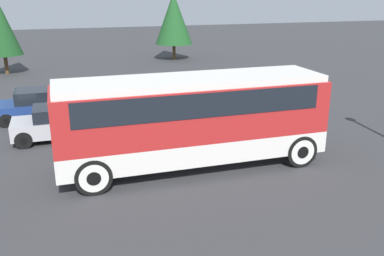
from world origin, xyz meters
name	(u,v)px	position (x,y,z in m)	size (l,w,h in m)	color
ground_plane	(192,167)	(0.00, 0.00, 0.00)	(120.00, 120.00, 0.00)	#38383A
tour_bus	(195,114)	(0.10, 0.00, 1.97)	(9.35, 2.57, 3.27)	silver
parked_car_near	(166,107)	(0.51, 5.75, 0.71)	(4.18, 1.93, 1.46)	#7A6B5B
parked_car_mid	(67,122)	(-4.12, 4.61, 0.72)	(4.55, 1.84, 1.44)	#BCBCC1
parked_car_far	(43,105)	(-5.10, 7.82, 0.74)	(4.31, 1.89, 1.52)	navy
tree_left	(1,29)	(-7.91, 21.05, 3.34)	(2.67, 2.67, 5.26)	brown
tree_center	(174,18)	(5.91, 23.93, 3.62)	(3.30, 3.30, 5.85)	brown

